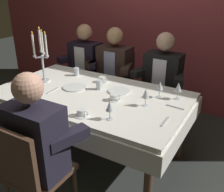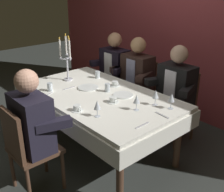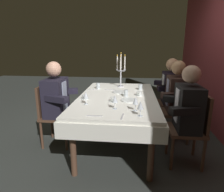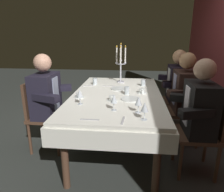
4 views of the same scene
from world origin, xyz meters
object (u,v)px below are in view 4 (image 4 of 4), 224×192
at_px(dining_table, 117,103).
at_px(wine_glass_3, 114,99).
at_px(coffee_cup_2, 142,91).
at_px(seated_diner_0, 178,83).
at_px(seated_diner_3, 200,108).
at_px(seated_diner_1, 185,91).
at_px(seated_diner_2, 45,95).
at_px(dinner_plate_1, 120,89).
at_px(coffee_cup_0, 112,98).
at_px(dinner_plate_0, 131,99).
at_px(candelabra, 121,65).
at_px(water_tumbler_2, 127,91).
at_px(wine_glass_1, 139,101).
at_px(coffee_cup_1, 79,95).
at_px(wine_glass_2, 80,94).
at_px(wine_glass_0, 145,107).
at_px(water_tumbler_0, 95,81).
at_px(water_tumbler_1, 143,83).

xyz_separation_m(dining_table, wine_glass_3, (0.58, 0.02, 0.23)).
distance_m(wine_glass_3, coffee_cup_2, 0.72).
distance_m(seated_diner_0, seated_diner_3, 1.12).
relative_size(seated_diner_1, seated_diner_2, 1.00).
bearing_deg(dinner_plate_1, coffee_cup_0, -6.33).
height_order(dinner_plate_0, wine_glass_3, wine_glass_3).
bearing_deg(candelabra, seated_diner_0, 94.38).
xyz_separation_m(wine_glass_3, coffee_cup_2, (-0.65, 0.30, -0.09)).
bearing_deg(dinner_plate_0, water_tumbler_2, -165.96).
distance_m(dinner_plate_0, wine_glass_3, 0.41).
distance_m(dining_table, coffee_cup_2, 0.35).
distance_m(water_tumbler_2, seated_diner_3, 0.87).
distance_m(dining_table, candelabra, 0.74).
height_order(candelabra, wine_glass_1, candelabra).
distance_m(coffee_cup_2, seated_diner_2, 1.21).
bearing_deg(seated_diner_1, dinner_plate_1, -89.65).
bearing_deg(dinner_plate_0, coffee_cup_1, -91.79).
bearing_deg(wine_glass_2, dining_table, 140.46).
height_order(dinner_plate_0, dinner_plate_1, same).
bearing_deg(seated_diner_0, coffee_cup_2, -42.16).
height_order(wine_glass_2, seated_diner_2, seated_diner_2).
bearing_deg(wine_glass_2, candelabra, 160.90).
xyz_separation_m(dining_table, water_tumbler_2, (0.02, 0.12, 0.17)).
distance_m(coffee_cup_0, seated_diner_3, 0.93).
bearing_deg(coffee_cup_1, seated_diner_2, -100.13).
xyz_separation_m(candelabra, coffee_cup_0, (0.91, -0.04, -0.24)).
bearing_deg(coffee_cup_2, wine_glass_0, -0.92).
bearing_deg(water_tumbler_0, wine_glass_1, 29.83).
distance_m(candelabra, dinner_plate_1, 0.48).
xyz_separation_m(wine_glass_1, wine_glass_2, (-0.19, -0.61, 0.00)).
bearing_deg(coffee_cup_0, dinner_plate_1, 173.67).
distance_m(wine_glass_0, seated_diner_0, 1.60).
bearing_deg(dinner_plate_1, seated_diner_0, 118.76).
bearing_deg(seated_diner_2, water_tumbler_1, 114.69).
height_order(candelabra, seated_diner_1, candelabra).
height_order(water_tumbler_2, seated_diner_3, seated_diner_3).
distance_m(wine_glass_0, coffee_cup_0, 0.61).
relative_size(water_tumbler_1, seated_diner_0, 0.07).
bearing_deg(seated_diner_0, dinner_plate_0, -37.65).
relative_size(wine_glass_3, water_tumbler_0, 1.66).
xyz_separation_m(dinner_plate_1, water_tumbler_1, (-0.22, 0.32, 0.04)).
xyz_separation_m(dining_table, candelabra, (-0.63, 0.01, 0.39)).
bearing_deg(seated_diner_1, dinner_plate_0, -57.47).
relative_size(dining_table, coffee_cup_2, 14.70).
height_order(dinner_plate_1, coffee_cup_2, coffee_cup_2).
xyz_separation_m(wine_glass_2, coffee_cup_2, (-0.50, 0.68, -0.09)).
relative_size(wine_glass_0, seated_diner_0, 0.13).
bearing_deg(dinner_plate_1, water_tumbler_1, 124.46).
height_order(wine_glass_1, seated_diner_1, seated_diner_1).
height_order(dinner_plate_1, seated_diner_2, seated_diner_2).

